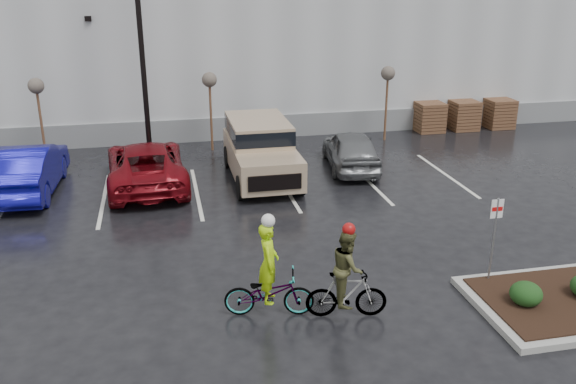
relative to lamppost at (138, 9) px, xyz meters
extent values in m
plane|color=black|center=(4.00, -12.00, -5.69)|extent=(120.00, 120.00, 0.00)
cube|color=#ACAEB0|center=(4.00, 10.00, -2.19)|extent=(60.00, 15.00, 7.00)
cube|color=slate|center=(4.00, 2.45, -5.19)|extent=(60.00, 0.12, 1.00)
cube|color=#263B18|center=(4.00, 33.00, -2.69)|extent=(80.00, 25.00, 6.00)
cylinder|color=black|center=(0.00, 0.00, -1.19)|extent=(0.20, 0.20, 9.00)
cylinder|color=#44261B|center=(-4.00, 1.00, -4.29)|extent=(0.10, 0.10, 2.80)
sphere|color=#4F463F|center=(-4.00, 1.00, -2.79)|extent=(0.60, 0.60, 0.60)
cylinder|color=#44261B|center=(2.50, 1.00, -4.29)|extent=(0.10, 0.10, 2.80)
sphere|color=#4F463F|center=(2.50, 1.00, -2.79)|extent=(0.60, 0.60, 0.60)
cylinder|color=#44261B|center=(10.00, 1.00, -4.29)|extent=(0.10, 0.10, 2.80)
sphere|color=#4F463F|center=(10.00, 1.00, -2.79)|extent=(0.60, 0.60, 0.60)
cube|color=#44261B|center=(12.50, 2.00, -5.01)|extent=(1.20, 1.20, 1.35)
cube|color=#44261B|center=(14.20, 2.00, -5.01)|extent=(1.20, 1.20, 1.35)
cube|color=#44261B|center=(16.00, 2.00, -5.01)|extent=(1.20, 1.20, 1.35)
ellipsoid|color=black|center=(8.00, -13.00, -5.27)|extent=(0.70, 0.70, 0.52)
cylinder|color=gray|center=(7.80, -11.80, -4.59)|extent=(0.05, 0.05, 2.20)
cube|color=white|center=(7.80, -11.80, -3.74)|extent=(0.30, 0.02, 0.45)
cube|color=red|center=(7.80, -11.81, -3.74)|extent=(0.26, 0.02, 0.10)
imported|color=#0E0C87|center=(-3.91, -2.80, -4.86)|extent=(1.97, 5.09, 1.65)
imported|color=maroon|center=(-0.10, -2.90, -4.92)|extent=(2.80, 5.61, 1.53)
imported|color=slate|center=(7.34, -2.51, -4.96)|extent=(2.25, 4.44, 1.45)
imported|color=#3F3F44|center=(2.50, -11.98, -5.18)|extent=(2.03, 1.03, 1.02)
imported|color=#A6E00C|center=(2.50, -11.98, -4.45)|extent=(0.54, 0.72, 1.78)
sphere|color=silver|center=(2.50, -11.98, -3.49)|extent=(0.29, 0.29, 0.29)
imported|color=#3F3F44|center=(4.10, -12.40, -5.16)|extent=(1.74, 0.78, 1.05)
imported|color=#454524|center=(4.10, -12.40, -4.51)|extent=(0.58, 0.87, 1.65)
sphere|color=#990C0C|center=(4.10, -12.40, -3.64)|extent=(0.27, 0.27, 0.27)
camera|label=1|loc=(0.50, -23.31, 1.38)|focal=38.00mm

